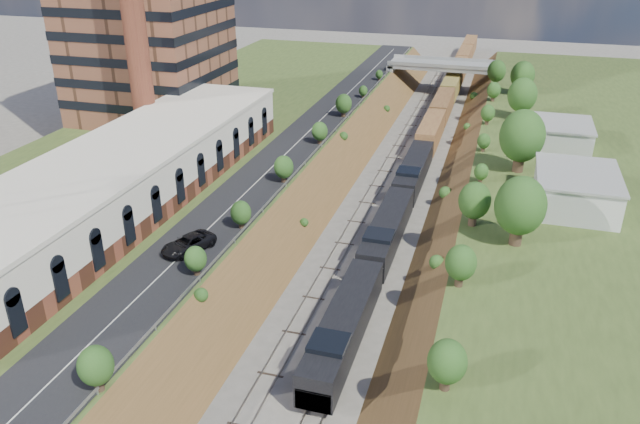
% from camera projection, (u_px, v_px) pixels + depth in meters
% --- Properties ---
extents(platform_left, '(44.00, 180.00, 5.00)m').
position_uv_depth(platform_left, '(182.00, 157.00, 97.17)').
color(platform_left, '#3C4F20').
rests_on(platform_left, ground).
extents(embankment_left, '(10.00, 180.00, 10.00)m').
position_uv_depth(embankment_left, '(317.00, 188.00, 92.50)').
color(embankment_left, brown).
rests_on(embankment_left, ground).
extents(embankment_right, '(10.00, 180.00, 10.00)m').
position_uv_depth(embankment_right, '(467.00, 205.00, 86.78)').
color(embankment_right, brown).
rests_on(embankment_right, ground).
extents(rail_left_track, '(1.58, 180.00, 0.18)m').
position_uv_depth(rail_left_track, '(372.00, 194.00, 90.28)').
color(rail_left_track, gray).
rests_on(rail_left_track, ground).
extents(rail_right_track, '(1.58, 180.00, 0.18)m').
position_uv_depth(rail_right_track, '(408.00, 198.00, 88.93)').
color(rail_right_track, gray).
rests_on(rail_right_track, ground).
extents(road, '(8.00, 180.00, 0.10)m').
position_uv_depth(road, '(287.00, 153.00, 91.53)').
color(road, black).
rests_on(road, platform_left).
extents(guardrail, '(0.10, 171.00, 0.70)m').
position_uv_depth(guardrail, '(313.00, 153.00, 90.08)').
color(guardrail, '#99999E').
rests_on(guardrail, platform_left).
extents(commercial_building, '(14.30, 62.30, 7.00)m').
position_uv_depth(commercial_building, '(126.00, 175.00, 74.23)').
color(commercial_building, brown).
rests_on(commercial_building, platform_left).
extents(smokestack, '(3.20, 3.20, 40.00)m').
position_uv_depth(smokestack, '(132.00, 9.00, 84.94)').
color(smokestack, brown).
rests_on(smokestack, platform_left).
extents(overpass, '(24.50, 8.30, 7.40)m').
position_uv_depth(overpass, '(443.00, 72.00, 141.35)').
color(overpass, gray).
rests_on(overpass, ground).
extents(white_building_near, '(9.00, 12.00, 4.00)m').
position_uv_depth(white_building_near, '(576.00, 191.00, 73.62)').
color(white_building_near, silver).
rests_on(white_building_near, platform_right).
extents(white_building_far, '(8.00, 10.00, 3.60)m').
position_uv_depth(white_building_far, '(562.00, 136.00, 92.92)').
color(white_building_far, silver).
rests_on(white_building_far, platform_right).
extents(tree_right_large, '(5.25, 5.25, 7.61)m').
position_uv_depth(tree_right_large, '(520.00, 206.00, 63.89)').
color(tree_right_large, '#473323').
rests_on(tree_right_large, platform_right).
extents(tree_left_crest, '(2.45, 2.45, 3.55)m').
position_uv_depth(tree_left_crest, '(176.00, 282.00, 55.02)').
color(tree_left_crest, '#473323').
rests_on(tree_left_crest, platform_left).
extents(freight_train, '(3.21, 163.15, 4.75)m').
position_uv_depth(freight_train, '(441.00, 109.00, 121.38)').
color(freight_train, black).
rests_on(freight_train, ground).
extents(suv, '(4.89, 6.47, 1.63)m').
position_uv_depth(suv, '(188.00, 244.00, 63.89)').
color(suv, black).
rests_on(suv, road).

